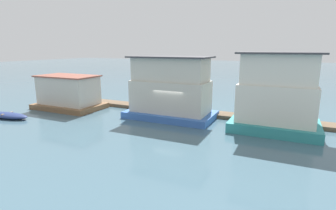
{
  "coord_description": "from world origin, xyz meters",
  "views": [
    {
      "loc": [
        8.37,
        -18.88,
        5.73
      ],
      "look_at": [
        0.0,
        -1.0,
        1.4
      ],
      "focal_mm": 28.0,
      "sensor_mm": 36.0,
      "label": 1
    }
  ],
  "objects_px": {
    "houseboat_blue": "(170,90)",
    "mooring_post_centre": "(140,104)",
    "dinghy_navy": "(7,115)",
    "houseboat_brown": "(69,93)",
    "houseboat_teal": "(276,96)"
  },
  "relations": [
    {
      "from": "houseboat_blue",
      "to": "mooring_post_centre",
      "type": "distance_m",
      "value": 4.09
    },
    {
      "from": "houseboat_blue",
      "to": "mooring_post_centre",
      "type": "bearing_deg",
      "value": 163.88
    },
    {
      "from": "houseboat_blue",
      "to": "dinghy_navy",
      "type": "xyz_separation_m",
      "value": [
        -12.16,
        -5.94,
        -2.08
      ]
    },
    {
      "from": "houseboat_blue",
      "to": "houseboat_teal",
      "type": "relative_size",
      "value": 1.23
    },
    {
      "from": "mooring_post_centre",
      "to": "houseboat_teal",
      "type": "bearing_deg",
      "value": -5.32
    },
    {
      "from": "dinghy_navy",
      "to": "mooring_post_centre",
      "type": "xyz_separation_m",
      "value": [
        8.6,
        6.97,
        0.38
      ]
    },
    {
      "from": "houseboat_blue",
      "to": "dinghy_navy",
      "type": "height_order",
      "value": "houseboat_blue"
    },
    {
      "from": "mooring_post_centre",
      "to": "dinghy_navy",
      "type": "bearing_deg",
      "value": -140.96
    },
    {
      "from": "houseboat_brown",
      "to": "dinghy_navy",
      "type": "distance_m",
      "value": 5.44
    },
    {
      "from": "dinghy_navy",
      "to": "houseboat_brown",
      "type": "bearing_deg",
      "value": 68.7
    },
    {
      "from": "houseboat_brown",
      "to": "houseboat_teal",
      "type": "bearing_deg",
      "value": 2.98
    },
    {
      "from": "houseboat_blue",
      "to": "houseboat_brown",
      "type": "bearing_deg",
      "value": -174.4
    },
    {
      "from": "dinghy_navy",
      "to": "mooring_post_centre",
      "type": "relative_size",
      "value": 3.41
    },
    {
      "from": "houseboat_blue",
      "to": "houseboat_teal",
      "type": "height_order",
      "value": "houseboat_teal"
    },
    {
      "from": "houseboat_brown",
      "to": "mooring_post_centre",
      "type": "relative_size",
      "value": 5.16
    }
  ]
}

